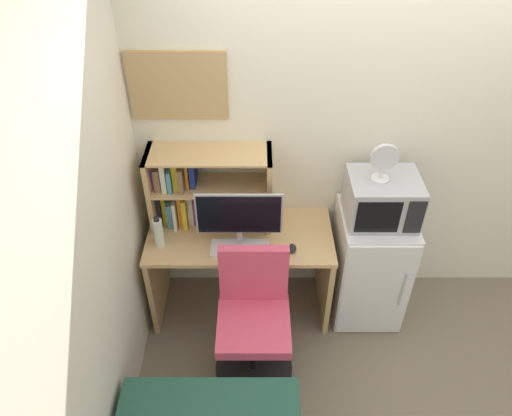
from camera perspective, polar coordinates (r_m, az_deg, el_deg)
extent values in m
cube|color=silver|center=(3.38, 21.52, 7.84)|extent=(6.40, 0.04, 2.60)
cube|color=silver|center=(2.09, -23.23, -15.13)|extent=(0.04, 4.40, 2.60)
cube|color=tan|center=(3.25, -1.76, -3.32)|extent=(1.24, 0.58, 0.03)
cube|color=tan|center=(3.57, -11.46, -7.57)|extent=(0.04, 0.52, 0.70)
cube|color=tan|center=(3.54, 8.27, -7.69)|extent=(0.04, 0.52, 0.70)
cube|color=tan|center=(3.25, -12.01, 2.27)|extent=(0.03, 0.29, 0.55)
cube|color=tan|center=(3.18, 1.66, 2.29)|extent=(0.03, 0.29, 0.55)
cube|color=tan|center=(3.04, -5.54, 6.38)|extent=(0.80, 0.29, 0.01)
cube|color=tan|center=(3.18, -5.28, 2.64)|extent=(0.74, 0.29, 0.01)
cube|color=black|center=(3.36, -11.05, 0.43)|extent=(0.03, 0.19, 0.24)
cube|color=gold|center=(3.35, -10.49, 0.57)|extent=(0.03, 0.18, 0.25)
cube|color=teal|center=(3.36, -9.83, 0.03)|extent=(0.04, 0.22, 0.19)
cube|color=silver|center=(3.33, -9.23, 0.12)|extent=(0.02, 0.25, 0.22)
cube|color=orange|center=(3.33, -8.66, 0.42)|extent=(0.03, 0.20, 0.24)
cube|color=gold|center=(3.32, -8.10, 0.27)|extent=(0.03, 0.24, 0.24)
cube|color=silver|center=(3.33, -7.47, 0.47)|extent=(0.04, 0.19, 0.24)
cube|color=purple|center=(3.32, -6.77, 0.54)|extent=(0.04, 0.19, 0.25)
cube|color=orange|center=(3.32, -6.09, 0.02)|extent=(0.02, 0.23, 0.20)
cube|color=purple|center=(3.21, -11.73, 4.26)|extent=(0.02, 0.18, 0.16)
cube|color=brown|center=(3.19, -11.23, 4.11)|extent=(0.04, 0.22, 0.16)
cube|color=silver|center=(3.17, -10.52, 4.45)|extent=(0.03, 0.23, 0.21)
cube|color=teal|center=(3.17, -9.83, 4.03)|extent=(0.02, 0.25, 0.16)
cube|color=gold|center=(3.17, -9.21, 4.40)|extent=(0.04, 0.20, 0.19)
cube|color=brown|center=(3.16, -8.52, 4.16)|extent=(0.03, 0.25, 0.18)
cube|color=orange|center=(3.17, -7.92, 4.50)|extent=(0.02, 0.17, 0.19)
cube|color=navy|center=(3.16, -7.30, 4.44)|extent=(0.03, 0.17, 0.18)
cylinder|color=#B7B7BC|center=(3.15, -1.78, -4.38)|extent=(0.16, 0.16, 0.02)
cylinder|color=#B7B7BC|center=(3.11, -1.81, -3.52)|extent=(0.04, 0.04, 0.11)
cube|color=#B7B7BC|center=(2.99, -1.88, -0.68)|extent=(0.54, 0.01, 0.30)
cube|color=black|center=(2.98, -1.88, -0.74)|extent=(0.52, 0.02, 0.28)
cube|color=silver|center=(3.13, -1.77, -4.77)|extent=(0.38, 0.16, 0.02)
ellipsoid|color=black|center=(3.12, 4.43, -4.78)|extent=(0.05, 0.08, 0.03)
cylinder|color=silver|center=(3.16, -11.30, -2.86)|extent=(0.06, 0.06, 0.20)
cylinder|color=black|center=(3.09, -11.56, -1.28)|extent=(0.04, 0.04, 0.02)
cube|color=white|center=(3.54, 13.29, -6.49)|extent=(0.48, 0.52, 0.87)
cube|color=white|center=(3.36, 14.11, -9.70)|extent=(0.46, 0.01, 0.84)
cylinder|color=#B2B2B7|center=(3.37, 17.06, -9.24)|extent=(0.01, 0.01, 0.30)
cube|color=#ADADB2|center=(3.16, 14.82, 1.05)|extent=(0.44, 0.37, 0.30)
cube|color=black|center=(3.01, 14.37, -1.13)|extent=(0.27, 0.01, 0.23)
cube|color=black|center=(3.07, 18.40, -1.12)|extent=(0.11, 0.01, 0.24)
cylinder|color=silver|center=(3.06, 14.58, 3.38)|extent=(0.11, 0.11, 0.01)
cylinder|color=silver|center=(3.04, 14.71, 4.01)|extent=(0.02, 0.02, 0.07)
cylinder|color=silver|center=(2.97, 15.11, 5.81)|extent=(0.17, 0.03, 0.17)
cylinder|color=black|center=(3.41, -0.15, -18.40)|extent=(0.51, 0.51, 0.04)
cylinder|color=black|center=(3.23, -0.16, -16.29)|extent=(0.04, 0.04, 0.44)
cube|color=#D84766|center=(3.04, -0.17, -13.70)|extent=(0.45, 0.45, 0.07)
cube|color=#D84766|center=(2.99, -0.15, -7.71)|extent=(0.42, 0.06, 0.42)
cube|color=tan|center=(3.00, -9.05, 14.05)|extent=(0.59, 0.02, 0.43)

